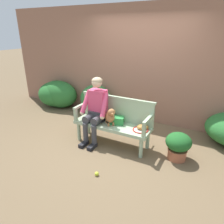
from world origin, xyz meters
TOP-DOWN VIEW (x-y plane):
  - ground_plane at (0.00, 0.00)m, footprint 40.00×40.00m
  - brick_garden_fence at (0.00, 1.56)m, footprint 8.00×0.30m
  - hedge_bush_far_left at (-2.54, 1.18)m, footprint 1.01×0.92m
  - hedge_bush_far_right at (-2.38, 1.15)m, footprint 1.16×0.76m
  - hedge_bush_mid_left at (-1.13, 1.20)m, footprint 0.90×0.66m
  - garden_bench at (0.00, 0.00)m, footprint 1.52×0.47m
  - bench_backrest at (0.00, 0.21)m, footprint 1.56×0.06m
  - bench_armrest_left_end at (-0.72, -0.08)m, footprint 0.06×0.47m
  - bench_armrest_right_end at (0.72, -0.08)m, footprint 0.06×0.47m
  - person_seated at (-0.35, -0.01)m, footprint 0.56×0.64m
  - dog_on_bench at (-0.01, -0.06)m, footprint 0.32×0.32m
  - tennis_racket at (0.58, 0.04)m, footprint 0.31×0.57m
  - baseball_glove at (0.61, 0.06)m, footprint 0.28×0.26m
  - sports_bag at (0.07, 0.07)m, footprint 0.33×0.28m
  - tennis_ball at (0.26, -0.98)m, footprint 0.07×0.07m
  - potted_plant at (1.26, 0.09)m, footprint 0.45×0.45m

SIDE VIEW (x-z plane):
  - ground_plane at x=0.00m, z-range 0.00..0.00m
  - tennis_ball at x=0.26m, z-range 0.00..0.07m
  - potted_plant at x=1.26m, z-range 0.03..0.53m
  - hedge_bush_far_left at x=-2.54m, z-range 0.00..0.73m
  - garden_bench at x=0.00m, z-range 0.16..0.59m
  - hedge_bush_far_right at x=-2.38m, z-range 0.00..0.78m
  - hedge_bush_mid_left at x=-1.13m, z-range 0.00..0.80m
  - tennis_racket at x=0.58m, z-range 0.43..0.46m
  - baseball_glove at x=0.61m, z-range 0.44..0.53m
  - sports_bag at x=0.07m, z-range 0.44..0.58m
  - dog_on_bench at x=-0.01m, z-range 0.44..0.80m
  - bench_armrest_left_end at x=-0.72m, z-range 0.50..0.78m
  - bench_armrest_right_end at x=0.72m, z-range 0.50..0.78m
  - bench_backrest at x=0.00m, z-range 0.44..0.94m
  - person_seated at x=-0.35m, z-range 0.06..1.37m
  - brick_garden_fence at x=0.00m, z-range 0.00..2.70m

